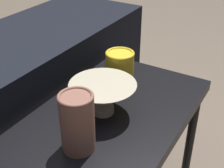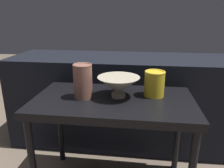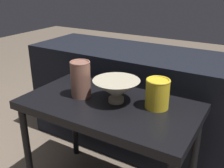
% 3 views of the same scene
% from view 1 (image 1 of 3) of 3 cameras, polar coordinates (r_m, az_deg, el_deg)
% --- Properties ---
extents(table, '(0.84, 0.46, 0.56)m').
position_cam_1_polar(table, '(1.07, -1.10, -8.84)').
color(table, black).
rests_on(table, ground_plane).
extents(couch_backdrop, '(1.65, 0.50, 0.68)m').
position_cam_1_polar(couch_backdrop, '(1.46, -18.96, -6.39)').
color(couch_backdrop, black).
rests_on(couch_backdrop, ground_plane).
extents(bowl, '(0.22, 0.22, 0.11)m').
position_cam_1_polar(bowl, '(1.02, -1.69, -2.20)').
color(bowl, '#B2A88E').
rests_on(bowl, table).
extents(vase_textured_left, '(0.10, 0.10, 0.18)m').
position_cam_1_polar(vase_textured_left, '(0.87, -6.36, -6.87)').
color(vase_textured_left, brown).
rests_on(vase_textured_left, table).
extents(vase_colorful_right, '(0.11, 0.11, 0.14)m').
position_cam_1_polar(vase_colorful_right, '(1.18, 1.43, 2.93)').
color(vase_colorful_right, gold).
rests_on(vase_colorful_right, table).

